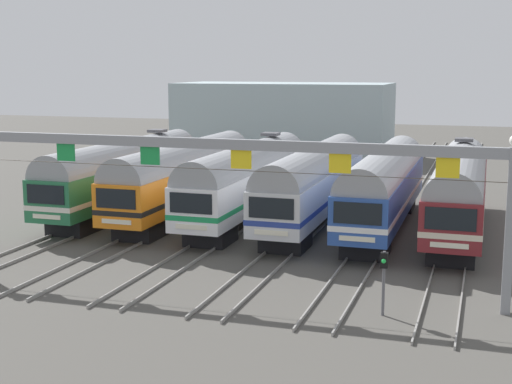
# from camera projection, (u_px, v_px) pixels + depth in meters

# --- Properties ---
(ground_plane) EXTENTS (160.00, 160.00, 0.00)m
(ground_plane) POSITION_uv_depth(u_px,v_px,m) (280.00, 222.00, 44.96)
(ground_plane) COLOR #4C4944
(track_bed) EXTENTS (22.59, 70.00, 0.15)m
(track_bed) POSITION_uv_depth(u_px,v_px,m) (335.00, 181.00, 60.91)
(track_bed) COLOR gray
(track_bed) RESTS_ON ground
(commuter_train_green) EXTENTS (2.88, 18.06, 5.05)m
(commuter_train_green) POSITION_uv_depth(u_px,v_px,m) (125.00, 172.00, 47.66)
(commuter_train_green) COLOR #236B42
(commuter_train_green) RESTS_ON ground
(commuter_train_orange) EXTENTS (2.88, 18.06, 4.77)m
(commuter_train_orange) POSITION_uv_depth(u_px,v_px,m) (184.00, 175.00, 46.40)
(commuter_train_orange) COLOR orange
(commuter_train_orange) RESTS_ON ground
(commuter_train_white) EXTENTS (2.88, 18.06, 5.05)m
(commuter_train_white) POSITION_uv_depth(u_px,v_px,m) (247.00, 178.00, 45.14)
(commuter_train_white) COLOR white
(commuter_train_white) RESTS_ON ground
(commuter_train_silver) EXTENTS (2.88, 18.06, 4.77)m
(commuter_train_silver) POSITION_uv_depth(u_px,v_px,m) (314.00, 181.00, 43.87)
(commuter_train_silver) COLOR silver
(commuter_train_silver) RESTS_ON ground
(commuter_train_blue) EXTENTS (2.88, 18.06, 4.77)m
(commuter_train_blue) POSITION_uv_depth(u_px,v_px,m) (384.00, 184.00, 42.61)
(commuter_train_blue) COLOR #284C9E
(commuter_train_blue) RESTS_ON ground
(commuter_train_maroon) EXTENTS (2.88, 18.06, 5.05)m
(commuter_train_maroon) POSITION_uv_depth(u_px,v_px,m) (459.00, 188.00, 41.35)
(commuter_train_maroon) COLOR maroon
(commuter_train_maroon) RESTS_ON ground
(catenary_gantry) EXTENTS (26.32, 0.44, 6.97)m
(catenary_gantry) POSITION_uv_depth(u_px,v_px,m) (195.00, 164.00, 31.38)
(catenary_gantry) COLOR gray
(catenary_gantry) RESTS_ON ground
(yard_signal_mast) EXTENTS (0.28, 0.35, 2.55)m
(yard_signal_mast) POSITION_uv_depth(u_px,v_px,m) (384.00, 271.00, 27.88)
(yard_signal_mast) COLOR #59595E
(yard_signal_mast) RESTS_ON ground
(maintenance_building) EXTENTS (22.23, 10.00, 7.74)m
(maintenance_building) POSITION_uv_depth(u_px,v_px,m) (284.00, 120.00, 77.75)
(maintenance_building) COLOR #9EB2B7
(maintenance_building) RESTS_ON ground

